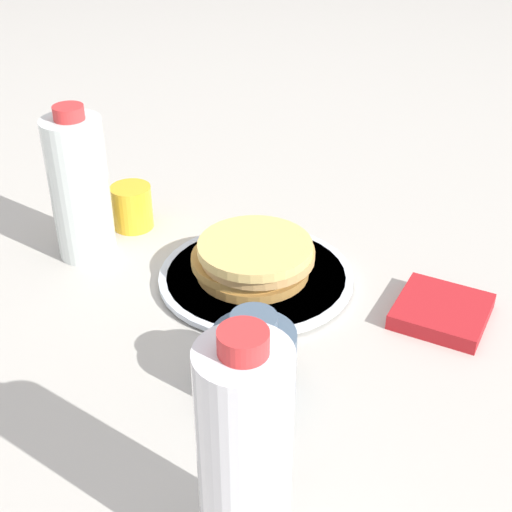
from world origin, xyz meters
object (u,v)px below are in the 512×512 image
object	(u,v)px
water_bottle_mid	(80,188)
plate	(256,277)
water_bottle_near	(245,460)
juice_glass	(132,207)
cream_jug	(254,360)
pancake_stack	(254,258)

from	to	relation	value
water_bottle_mid	plate	bearing A→B (deg)	43.22
plate	water_bottle_near	size ratio (longest dim) A/B	1.09
water_bottle_near	water_bottle_mid	distance (m)	0.53
plate	juice_glass	world-z (taller)	juice_glass
water_bottle_near	water_bottle_mid	size ratio (longest dim) A/B	1.09
juice_glass	cream_jug	distance (m)	0.40
pancake_stack	cream_jug	world-z (taller)	cream_jug
pancake_stack	juice_glass	xyz separation A→B (m)	(-0.22, -0.09, -0.00)
water_bottle_near	water_bottle_mid	bearing A→B (deg)	175.92
cream_jug	water_bottle_near	bearing A→B (deg)	-31.47
pancake_stack	water_bottle_mid	world-z (taller)	water_bottle_mid
plate	juice_glass	distance (m)	0.24
plate	cream_jug	xyz separation A→B (m)	(0.18, -0.11, 0.04)
pancake_stack	juice_glass	distance (m)	0.23
pancake_stack	water_bottle_mid	distance (m)	0.25
plate	pancake_stack	bearing A→B (deg)	-120.48
cream_jug	water_bottle_near	world-z (taller)	water_bottle_near
plate	cream_jug	distance (m)	0.22
plate	cream_jug	bearing A→B (deg)	-30.15
plate	cream_jug	size ratio (longest dim) A/B	2.53
pancake_stack	plate	bearing A→B (deg)	59.52
pancake_stack	juice_glass	bearing A→B (deg)	-158.74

